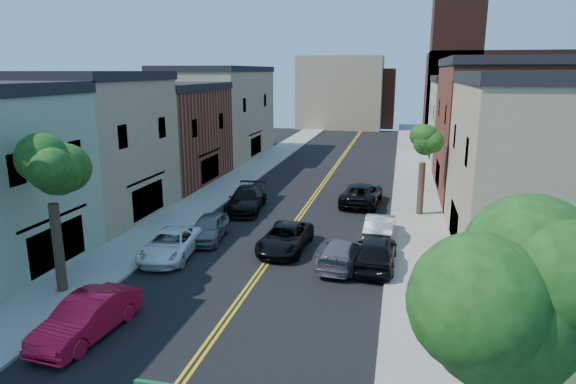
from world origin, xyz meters
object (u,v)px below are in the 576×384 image
Objects in this scene: red_sedan at (87,317)px; black_car_left at (246,199)px; dark_car_right_far at (362,194)px; grey_car_left at (209,228)px; grey_car_right at (342,253)px; silver_car_right at (380,227)px; black_car_right at (376,252)px; white_pickup at (171,244)px; black_suv_lane at (285,238)px.

black_car_left reaches higher than red_sedan.
dark_car_right_far is at bearing 73.52° from red_sedan.
grey_car_left is 8.33m from grey_car_right.
red_sedan is 0.84× the size of black_car_left.
red_sedan is at bearing 71.90° from dark_car_right_far.
red_sedan is 16.95m from silver_car_right.
black_car_left is 11.70m from grey_car_right.
black_car_left is at bearing -42.57° from grey_car_right.
black_car_right is (9.72, -2.08, 0.09)m from grey_car_left.
black_car_left is 10.33m from silver_car_right.
silver_car_right is (9.48, -4.10, -0.06)m from black_car_left.
red_sedan is 0.97× the size of black_car_right.
black_car_right is (1.70, 0.16, 0.14)m from grey_car_right.
white_pickup is 0.90× the size of black_car_left.
black_car_right is 0.97× the size of black_suv_lane.
black_suv_lane is at bearing 69.45° from red_sedan.
black_suv_lane is (-3.30, 1.58, 0.01)m from grey_car_right.
grey_car_left is at bearing 93.28° from red_sedan.
grey_car_left is at bearing -98.27° from black_car_left.
silver_car_right is at bearing 7.79° from grey_car_left.
grey_car_left is 0.95× the size of silver_car_right.
black_suv_lane is at bearing -19.83° from grey_car_right.
red_sedan is 0.82× the size of dark_car_right_far.
red_sedan is 11.26m from grey_car_left.
grey_car_right is at bearing 72.01° from silver_car_right.
red_sedan is 13.61m from black_car_right.
black_car_right reaches higher than silver_car_right.
black_suv_lane is (-3.30, -10.68, -0.10)m from dark_car_right_far.
black_car_right is at bearing -0.68° from white_pickup.
grey_car_right is (8.02, -2.24, -0.06)m from grey_car_left.
grey_car_left is (0.33, 11.25, -0.03)m from red_sedan.
silver_car_right is (0.00, 4.47, -0.07)m from black_car_right.
white_pickup is at bearing 10.80° from grey_car_right.
black_car_left reaches higher than silver_car_right.
black_car_right is at bearing -18.12° from grey_car_left.
black_suv_lane is at bearing -14.02° from grey_car_left.
white_pickup is at bearing -113.23° from grey_car_left.
dark_car_right_far is (8.36, 21.27, 0.02)m from red_sedan.
silver_car_right reaches higher than white_pickup.
black_car_right is 1.06× the size of silver_car_right.
white_pickup is at bearing 6.51° from black_car_right.
silver_car_right reaches higher than grey_car_right.
black_car_left is 0.98× the size of dark_car_right_far.
grey_car_right is at bearing 93.35° from dark_car_right_far.
silver_car_right is (10.06, 13.65, -0.02)m from red_sedan.
black_car_left is 1.19× the size of grey_car_right.
white_pickup is at bearing 29.12° from silver_car_right.
grey_car_left is 0.77× the size of black_car_left.
white_pickup is at bearing 58.87° from dark_car_right_far.
dark_car_right_far is 1.14× the size of black_suv_lane.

